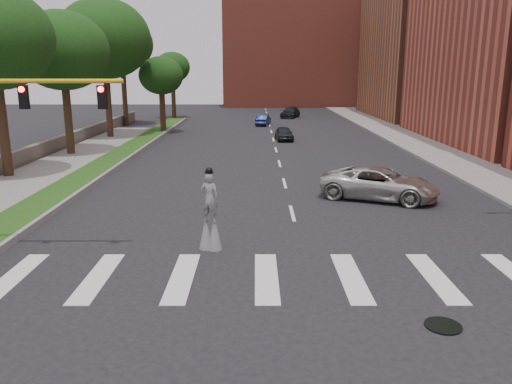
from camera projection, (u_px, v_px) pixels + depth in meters
name	position (u px, v px, depth m)	size (l,w,h in m)	color
ground_plane	(312.00, 292.00, 14.21)	(160.00, 160.00, 0.00)	black
grass_median	(109.00, 162.00, 33.59)	(2.00, 60.00, 0.25)	#1D4413
median_curb	(125.00, 162.00, 33.59)	(0.20, 60.00, 0.28)	gray
sidewalk_right	(438.00, 151.00, 38.48)	(5.00, 90.00, 0.18)	gray
stone_wall	(39.00, 151.00, 35.43)	(0.50, 56.00, 1.10)	#5C574F
manhole	(443.00, 326.00, 12.26)	(0.90, 0.90, 0.04)	black
building_far	(438.00, 39.00, 64.30)	(16.00, 22.00, 20.00)	brown
building_backdrop	(299.00, 53.00, 87.83)	(26.00, 14.00, 18.00)	#A64634
traffic_signal	(3.00, 133.00, 16.12)	(5.30, 0.23, 6.20)	black
stilt_performer	(210.00, 217.00, 17.33)	(0.83, 0.61, 2.94)	#322114
suv_crossing	(379.00, 183.00, 24.26)	(2.58, 5.60, 1.56)	beige
car_near	(284.00, 134.00, 44.70)	(1.43, 3.56, 1.21)	black
car_mid	(263.00, 120.00, 56.82)	(1.25, 3.58, 1.18)	#161F4E
car_far	(290.00, 113.00, 66.04)	(1.86, 4.58, 1.33)	black
tree_3	(62.00, 51.00, 35.04)	(6.51, 6.51, 10.24)	#322114
tree_4	(104.00, 39.00, 44.04)	(8.24, 8.24, 12.33)	#322114
tree_5	(121.00, 44.00, 54.85)	(6.95, 6.95, 11.90)	#322114
tree_6	(161.00, 76.00, 48.71)	(4.33, 4.33, 7.47)	#322114
tree_7	(172.00, 68.00, 63.93)	(4.54, 4.54, 8.43)	#322114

